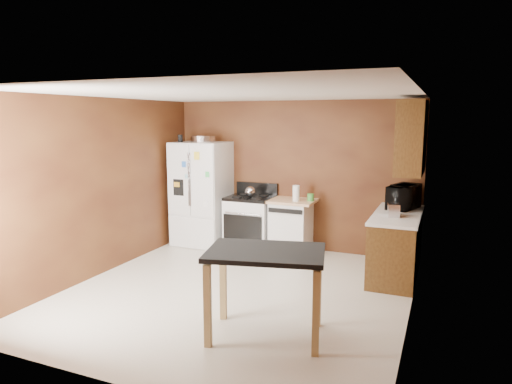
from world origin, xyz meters
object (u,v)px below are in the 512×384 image
Objects in this scene: toaster at (394,210)px; kettle at (250,192)px; roasting_pan at (203,139)px; pen_cup at (180,138)px; island at (266,264)px; dishwasher at (291,226)px; paper_towel at (296,193)px; refrigerator at (202,194)px; green_canister at (311,197)px; gas_range at (251,222)px; microwave at (404,198)px.

kettle is at bearing 155.04° from toaster.
toaster is (3.29, -0.68, -0.87)m from roasting_pan.
roasting_pan is 0.39m from pen_cup.
toaster is 2.41m from island.
toaster is 1.91m from dishwasher.
pen_cup is 2.23m from paper_towel.
pen_cup is at bearing 162.22° from toaster.
pen_cup is at bearing -157.32° from refrigerator.
pen_cup is 2.46m from green_canister.
refrigerator is 1.37× the size of island.
refrigerator is at bearing -179.51° from kettle.
pen_cup is 1.88m from gas_range.
green_canister is 1.15m from gas_range.
kettle is at bearing -70.41° from gas_range.
refrigerator is 3.65m from island.
green_canister is (0.21, 0.11, -0.07)m from paper_towel.
refrigerator reaches higher than kettle.
pen_cup is 0.07× the size of refrigerator.
microwave is at bearing 73.19° from toaster.
dishwasher is at bearing 0.99° from roasting_pan.
microwave reaches higher than toaster.
green_canister is 0.59m from dishwasher.
roasting_pan is 3.84m from island.
pen_cup is at bearing -173.50° from kettle.
kettle is 1.03m from green_canister.
microwave is at bearing -3.36° from dishwasher.
pen_cup is 0.50× the size of paper_towel.
dishwasher is (-0.11, 0.09, -0.57)m from paper_towel.
island is (2.30, -2.87, -1.09)m from roasting_pan.
microwave is 2.55m from gas_range.
gas_range is at bearing 109.59° from kettle.
pen_cup reaches higher than gas_range.
pen_cup reaches higher than refrigerator.
paper_towel is at bearing 3.50° from pen_cup.
paper_towel is 0.20× the size of island.
dishwasher is (0.70, 0.08, -0.54)m from kettle.
roasting_pan is 1.25m from kettle.
refrigerator is (-1.74, 0.01, -0.12)m from paper_towel.
gas_range is at bearing -177.88° from green_canister.
green_canister is 2.94m from island.
roasting_pan is 1.91m from paper_towel.
pen_cup reaches higher than green_canister.
gas_range is (-0.02, 0.05, -0.53)m from kettle.
island is at bearing -82.72° from green_canister.
kettle is at bearing 108.21° from microwave.
island is (2.32, -2.81, -0.14)m from refrigerator.
paper_towel is 0.29× the size of dishwasher.
toaster is (1.58, -0.62, -0.03)m from paper_towel.
pen_cup is 0.22× the size of microwave.
roasting_pan is 1.79× the size of toaster.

